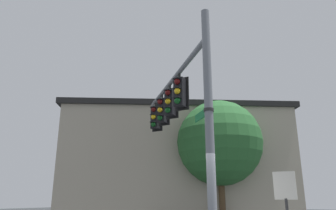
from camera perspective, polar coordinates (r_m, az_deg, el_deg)
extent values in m
cylinder|color=slate|center=(8.38, 7.44, -3.04)|extent=(0.23, 0.23, 6.67)
cylinder|color=slate|center=(12.25, 0.77, 4.39)|extent=(5.06, 5.04, 0.17)
cylinder|color=black|center=(11.34, 2.10, 5.20)|extent=(0.08, 0.08, 0.18)
cube|color=black|center=(11.13, 2.14, 2.26)|extent=(0.36, 0.30, 1.05)
sphere|color=#590F0F|center=(11.09, 1.66, 4.24)|extent=(0.22, 0.22, 0.22)
cube|color=black|center=(11.11, 1.61, 4.75)|extent=(0.24, 0.20, 0.03)
sphere|color=yellow|center=(10.97, 1.68, 2.53)|extent=(0.22, 0.22, 0.22)
cube|color=black|center=(10.99, 1.62, 3.05)|extent=(0.24, 0.20, 0.03)
sphere|color=#0F4C19|center=(10.86, 1.69, 0.79)|extent=(0.22, 0.22, 0.22)
cube|color=black|center=(10.87, 1.64, 1.31)|extent=(0.24, 0.20, 0.03)
cube|color=black|center=(11.27, 2.54, 2.02)|extent=(0.54, 0.03, 1.22)
cylinder|color=black|center=(12.46, 0.39, 3.16)|extent=(0.08, 0.08, 0.18)
cube|color=black|center=(12.27, 0.39, 0.45)|extent=(0.36, 0.30, 1.05)
sphere|color=#590F0F|center=(12.22, -0.05, 2.24)|extent=(0.22, 0.22, 0.22)
cube|color=black|center=(12.24, -0.09, 2.71)|extent=(0.24, 0.20, 0.03)
sphere|color=yellow|center=(12.11, -0.05, 0.68)|extent=(0.22, 0.22, 0.22)
cube|color=black|center=(12.13, -0.09, 1.15)|extent=(0.24, 0.20, 0.03)
sphere|color=#0F4C19|center=(12.01, -0.05, -0.92)|extent=(0.22, 0.22, 0.22)
cube|color=black|center=(12.03, -0.09, -0.44)|extent=(0.24, 0.20, 0.03)
cube|color=black|center=(12.41, 0.78, 0.25)|extent=(0.54, 0.03, 1.22)
cylinder|color=black|center=(13.61, -1.04, 1.45)|extent=(0.08, 0.08, 0.18)
cube|color=black|center=(13.43, -1.05, -1.05)|extent=(0.36, 0.30, 1.05)
sphere|color=#590F0F|center=(13.38, -1.46, 0.58)|extent=(0.22, 0.22, 0.22)
cube|color=black|center=(13.39, -1.50, 1.01)|extent=(0.24, 0.20, 0.03)
sphere|color=yellow|center=(13.28, -1.47, -0.86)|extent=(0.22, 0.22, 0.22)
cube|color=black|center=(13.29, -1.51, -0.43)|extent=(0.24, 0.20, 0.03)
sphere|color=#0F4C19|center=(13.19, -1.48, -2.33)|extent=(0.22, 0.22, 0.22)
cube|color=black|center=(13.19, -1.52, -1.89)|extent=(0.24, 0.20, 0.03)
cube|color=black|center=(13.57, -0.68, -1.21)|extent=(0.54, 0.03, 1.22)
cylinder|color=black|center=(14.77, -2.24, 0.01)|extent=(0.08, 0.08, 0.18)
cube|color=black|center=(14.61, -2.26, -2.31)|extent=(0.36, 0.30, 1.05)
sphere|color=#590F0F|center=(14.55, -2.64, -0.81)|extent=(0.22, 0.22, 0.22)
cube|color=black|center=(14.56, -2.68, -0.42)|extent=(0.24, 0.20, 0.03)
sphere|color=yellow|center=(14.45, -2.66, -2.15)|extent=(0.22, 0.22, 0.22)
cube|color=black|center=(14.46, -2.70, -1.75)|extent=(0.24, 0.20, 0.03)
sphere|color=#0F4C19|center=(14.37, -2.68, -3.50)|extent=(0.22, 0.22, 0.22)
cube|color=black|center=(14.38, -2.72, -3.10)|extent=(0.24, 0.20, 0.03)
cube|color=black|center=(14.75, -1.91, -2.45)|extent=(0.54, 0.03, 1.22)
cube|color=#147238|center=(8.97, 5.97, -1.87)|extent=(0.64, 0.64, 0.22)
cube|color=white|center=(8.96, 5.93, -1.85)|extent=(0.63, 0.62, 0.04)
cylinder|color=#262626|center=(8.46, 7.36, -0.92)|extent=(0.27, 0.27, 0.08)
cube|color=#A89E89|center=(19.97, 1.26, -11.69)|extent=(14.60, 13.21, 6.14)
cube|color=black|center=(24.12, 0.49, -11.79)|extent=(9.92, 6.92, 0.30)
cube|color=black|center=(20.49, 1.21, -2.69)|extent=(15.18, 13.74, 0.30)
cylinder|color=#4C3823|center=(16.05, 9.74, -16.60)|extent=(0.30, 0.30, 2.61)
sphere|color=#28602D|center=(16.28, 9.27, -6.70)|extent=(4.28, 4.28, 4.28)
cube|color=silver|center=(9.64, 20.30, -13.45)|extent=(0.60, 0.04, 0.76)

